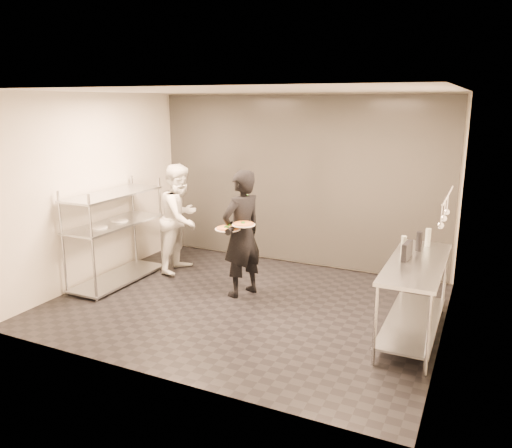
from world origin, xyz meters
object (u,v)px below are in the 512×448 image
at_px(prep_counter, 415,286).
at_px(pass_rack, 115,232).
at_px(pizza_plate_far, 244,224).
at_px(chef, 181,218).
at_px(pizza_plate_near, 228,228).
at_px(waiter, 242,234).
at_px(salad_plate, 245,197).
at_px(bottle_green, 404,245).
at_px(pos_monitor, 407,251).
at_px(bottle_dark, 419,242).
at_px(bottle_clear, 428,237).

bearing_deg(prep_counter, pass_rack, -179.97).
bearing_deg(pizza_plate_far, prep_counter, -3.17).
relative_size(chef, pizza_plate_near, 4.98).
bearing_deg(chef, waiter, -114.58).
distance_m(waiter, salad_plate, 0.55).
distance_m(chef, bottle_green, 3.61).
bearing_deg(pizza_plate_near, waiter, 62.30).
bearing_deg(pos_monitor, waiter, 178.85).
bearing_deg(pass_rack, pos_monitor, 0.37).
height_order(waiter, chef, waiter).
distance_m(chef, pizza_plate_far, 1.66).
xyz_separation_m(pizza_plate_near, salad_plate, (0.01, 0.49, 0.34)).
xyz_separation_m(waiter, pos_monitor, (2.25, -0.29, 0.13)).
xyz_separation_m(pass_rack, salad_plate, (1.86, 0.61, 0.58)).
height_order(pizza_plate_near, pos_monitor, pos_monitor).
bearing_deg(pizza_plate_far, pass_rack, -176.50).
height_order(pizza_plate_far, bottle_dark, bottle_dark).
height_order(prep_counter, chef, chef).
relative_size(salad_plate, bottle_clear, 1.20).
distance_m(chef, pos_monitor, 3.71).
height_order(pass_rack, salad_plate, pass_rack).
xyz_separation_m(chef, pizza_plate_near, (1.25, -0.74, 0.14)).
distance_m(chef, bottle_dark, 3.72).
relative_size(salad_plate, bottle_green, 1.21).
xyz_separation_m(pizza_plate_near, bottle_green, (2.29, 0.09, 0.03)).
height_order(pass_rack, pos_monitor, pass_rack).
distance_m(pass_rack, prep_counter, 4.33).
bearing_deg(salad_plate, chef, 169.16).
distance_m(salad_plate, bottle_green, 2.34).
distance_m(prep_counter, salad_plate, 2.64).
relative_size(pass_rack, pizza_plate_far, 5.14).
height_order(waiter, bottle_green, waiter).
bearing_deg(chef, bottle_dark, -100.00).
relative_size(prep_counter, pos_monitor, 6.46).
xyz_separation_m(prep_counter, bottle_dark, (-0.04, 0.41, 0.41)).
relative_size(pos_monitor, bottle_clear, 1.24).
xyz_separation_m(prep_counter, waiter, (-2.37, 0.32, 0.27)).
relative_size(prep_counter, pizza_plate_near, 5.20).
relative_size(waiter, pizza_plate_far, 5.72).
distance_m(salad_plate, bottle_dark, 2.45).
height_order(salad_plate, pos_monitor, salad_plate).
xyz_separation_m(pizza_plate_near, bottle_clear, (2.51, 0.57, 0.03)).
bearing_deg(pizza_plate_far, bottle_green, 2.02).
bearing_deg(prep_counter, pos_monitor, 168.40).
bearing_deg(pizza_plate_near, salad_plate, 88.33).
xyz_separation_m(pass_rack, chef, (0.60, 0.85, 0.09)).
relative_size(pizza_plate_far, bottle_green, 1.40).
xyz_separation_m(prep_counter, pos_monitor, (-0.12, 0.02, 0.39)).
xyz_separation_m(waiter, bottle_clear, (2.40, 0.36, 0.14)).
bearing_deg(waiter, salad_plate, -139.76).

